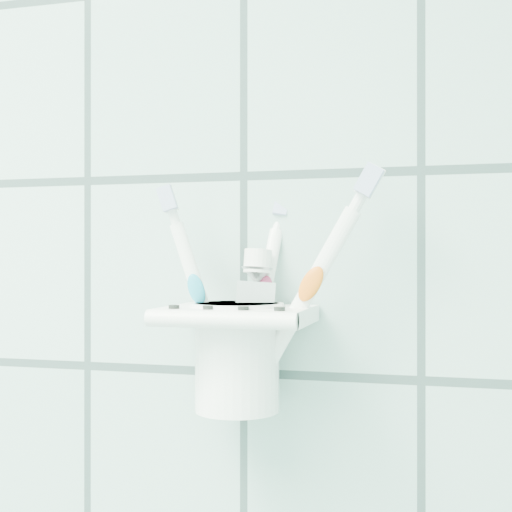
{
  "coord_description": "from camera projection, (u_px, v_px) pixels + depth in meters",
  "views": [
    {
      "loc": [
        0.82,
        0.57,
        1.36
      ],
      "look_at": [
        0.67,
        1.1,
        1.36
      ],
      "focal_mm": 50.0,
      "sensor_mm": 36.0,
      "label": 1
    }
  ],
  "objects": [
    {
      "name": "toothbrush_orange",
      "position": [
        247.0,
        268.0,
        0.6
      ],
      "size": [
        0.1,
        0.02,
        0.22
      ],
      "rotation": [
        -0.02,
        0.51,
        -0.0
      ],
      "color": "white",
      "rests_on": "cup"
    },
    {
      "name": "toothbrush_blue",
      "position": [
        243.0,
        287.0,
        0.59
      ],
      "size": [
        0.03,
        0.07,
        0.19
      ],
      "rotation": [
        -0.36,
        0.18,
        0.2
      ],
      "color": "white",
      "rests_on": "cup"
    },
    {
      "name": "toothpaste_tube",
      "position": [
        249.0,
        313.0,
        0.61
      ],
      "size": [
        0.04,
        0.04,
        0.13
      ],
      "rotation": [
        -0.09,
        0.06,
        0.28
      ],
      "color": "silver",
      "rests_on": "cup"
    },
    {
      "name": "holder_bracket",
      "position": [
        238.0,
        317.0,
        0.6
      ],
      "size": [
        0.12,
        0.1,
        0.04
      ],
      "color": "white",
      "rests_on": "wall_back"
    },
    {
      "name": "toothbrush_pink",
      "position": [
        232.0,
        286.0,
        0.62
      ],
      "size": [
        0.06,
        0.02,
        0.19
      ],
      "rotation": [
        -0.04,
        -0.32,
        0.24
      ],
      "color": "white",
      "rests_on": "cup"
    },
    {
      "name": "cup",
      "position": [
        237.0,
        352.0,
        0.61
      ],
      "size": [
        0.08,
        0.08,
        0.09
      ],
      "color": "white",
      "rests_on": "holder_bracket"
    }
  ]
}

